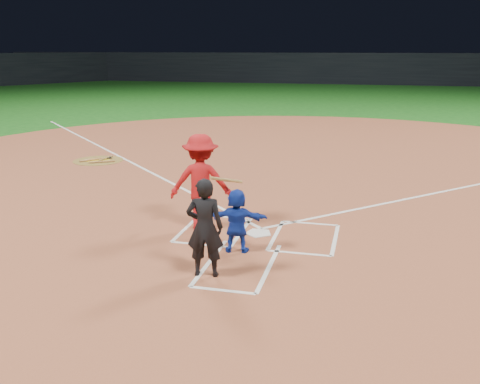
% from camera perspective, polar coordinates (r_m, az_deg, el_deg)
% --- Properties ---
extents(ground, '(120.00, 120.00, 0.00)m').
position_cam_1_polar(ground, '(11.25, 1.98, -4.50)').
color(ground, '#155415').
rests_on(ground, ground).
extents(home_plate_dirt, '(28.00, 28.00, 0.01)m').
position_cam_1_polar(home_plate_dirt, '(16.94, 6.15, 2.21)').
color(home_plate_dirt, brown).
rests_on(home_plate_dirt, ground).
extents(stadium_wall_far, '(80.00, 1.20, 3.20)m').
position_cam_1_polar(stadium_wall_far, '(58.45, 11.95, 12.75)').
color(stadium_wall_far, black).
rests_on(stadium_wall_far, ground).
extents(home_plate, '(0.60, 0.60, 0.02)m').
position_cam_1_polar(home_plate, '(11.24, 1.98, -4.40)').
color(home_plate, white).
rests_on(home_plate, home_plate_dirt).
extents(on_deck_circle, '(1.70, 1.70, 0.01)m').
position_cam_1_polar(on_deck_circle, '(19.03, -14.88, 3.26)').
color(on_deck_circle, brown).
rests_on(on_deck_circle, home_plate_dirt).
extents(on_deck_logo, '(0.80, 0.80, 0.00)m').
position_cam_1_polar(on_deck_logo, '(19.03, -14.88, 3.28)').
color(on_deck_logo, gold).
rests_on(on_deck_logo, on_deck_circle).
extents(on_deck_bat_a, '(0.12, 0.84, 0.06)m').
position_cam_1_polar(on_deck_bat_a, '(19.17, -14.14, 3.51)').
color(on_deck_bat_a, olive).
rests_on(on_deck_bat_a, on_deck_circle).
extents(on_deck_bat_b, '(0.57, 0.70, 0.06)m').
position_cam_1_polar(on_deck_bat_b, '(19.03, -15.56, 3.33)').
color(on_deck_bat_b, '#A36E3C').
rests_on(on_deck_bat_b, on_deck_circle).
extents(on_deck_bat_c, '(0.75, 0.50, 0.06)m').
position_cam_1_polar(on_deck_bat_c, '(18.62, -14.51, 3.15)').
color(on_deck_bat_c, '#905F35').
rests_on(on_deck_bat_c, on_deck_circle).
extents(bat_weight_donut, '(0.19, 0.19, 0.05)m').
position_cam_1_polar(bat_weight_donut, '(19.28, -13.80, 3.57)').
color(bat_weight_donut, black).
rests_on(bat_weight_donut, on_deck_circle).
extents(catcher, '(1.18, 0.51, 1.23)m').
position_cam_1_polar(catcher, '(10.09, -0.35, -3.06)').
color(catcher, '#1534AF').
rests_on(catcher, home_plate_dirt).
extents(umpire, '(0.68, 0.51, 1.71)m').
position_cam_1_polar(umpire, '(8.98, -3.78, -3.83)').
color(umpire, black).
rests_on(umpire, home_plate_dirt).
extents(chalk_markings, '(28.35, 17.32, 0.01)m').
position_cam_1_polar(chalk_markings, '(16.25, 5.81, 1.70)').
color(chalk_markings, white).
rests_on(chalk_markings, home_plate_dirt).
extents(batter_at_plate, '(1.60, 1.03, 2.04)m').
position_cam_1_polar(batter_at_plate, '(11.32, -4.19, 1.06)').
color(batter_at_plate, '#B31316').
rests_on(batter_at_plate, home_plate_dirt).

